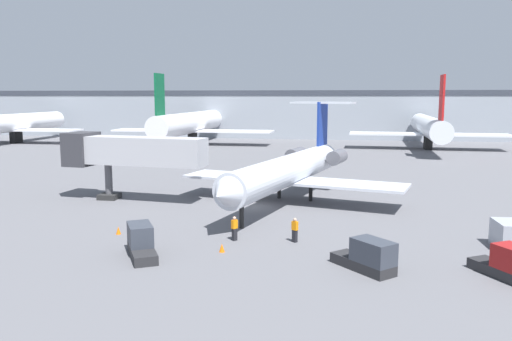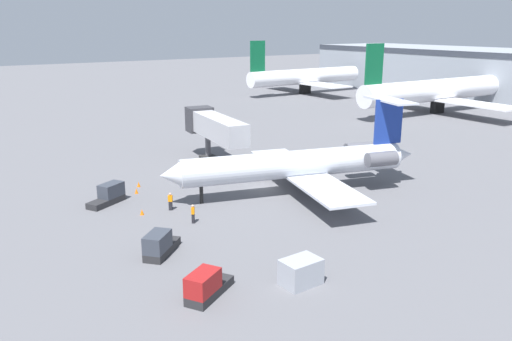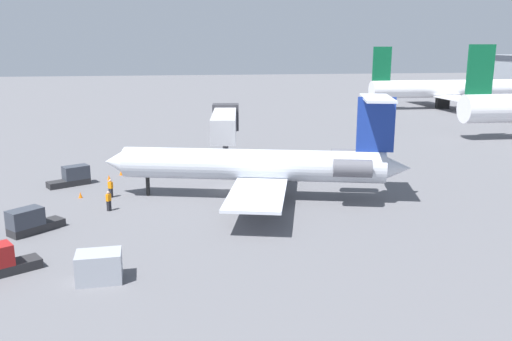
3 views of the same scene
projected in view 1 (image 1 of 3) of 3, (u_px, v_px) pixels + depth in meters
name	position (u px, v px, depth m)	size (l,w,h in m)	color
ground_plane	(254.00, 205.00, 46.44)	(400.00, 400.00, 0.10)	#5B5B60
regional_jet	(291.00, 169.00, 47.30)	(21.61, 27.10, 9.21)	silver
jet_bridge	(125.00, 151.00, 47.95)	(14.18, 4.66, 6.37)	#ADADB2
ground_crew_marshaller	(295.00, 230.00, 34.52)	(0.48, 0.44, 1.69)	black
ground_crew_loader	(234.00, 228.00, 34.93)	(0.45, 0.48, 1.69)	black
baggage_tug_lead	(141.00, 242.00, 31.72)	(3.17, 4.18, 1.90)	#262628
baggage_tug_trailing	(368.00, 257.00, 28.78)	(3.75, 3.88, 1.90)	#262628
baggage_tug_spare	(511.00, 265.00, 27.45)	(3.27, 4.15, 1.90)	#262628
cargo_container_uld	(510.00, 235.00, 33.14)	(1.96, 2.68, 1.77)	#999EA8
traffic_cone_near	(140.00, 236.00, 35.24)	(0.36, 0.36, 0.55)	orange
traffic_cone_mid	(222.00, 248.00, 32.40)	(0.36, 0.36, 0.55)	orange
traffic_cone_far	(118.00, 230.00, 36.58)	(0.36, 0.36, 0.55)	orange
terminal_building	(310.00, 113.00, 127.23)	(153.71, 24.74, 11.10)	#8C939E
parked_airliner_west_end	(15.00, 123.00, 106.40)	(27.50, 32.70, 13.13)	white
parked_airliner_west_mid	(192.00, 123.00, 103.29)	(33.07, 39.30, 13.58)	white
parked_airliner_centre	(429.00, 127.00, 93.77)	(28.91, 34.25, 13.09)	silver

